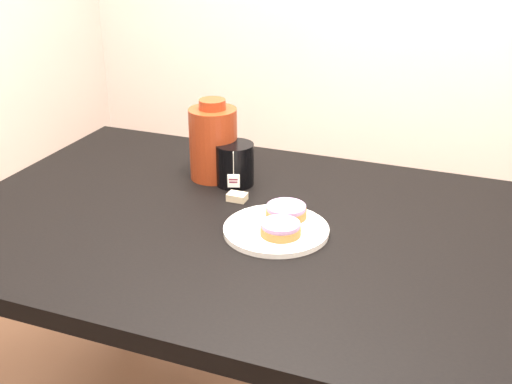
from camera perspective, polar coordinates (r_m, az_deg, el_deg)
table at (r=1.47m, az=0.28°, el=-5.64°), size 1.40×0.90×0.75m
plate at (r=1.38m, az=1.80°, el=-3.31°), size 0.23×0.23×0.02m
bagel_back at (r=1.42m, az=2.70°, el=-1.71°), size 0.12×0.12×0.03m
bagel_front at (r=1.35m, az=2.20°, el=-3.27°), size 0.09×0.09×0.03m
mug at (r=1.60m, az=-1.99°, el=2.52°), size 0.15×0.12×0.11m
teabag_pouch at (r=1.53m, az=-1.69°, el=-0.44°), size 0.05×0.03×0.02m
bagel_package at (r=1.63m, az=-3.81°, el=4.44°), size 0.16×0.16×0.21m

